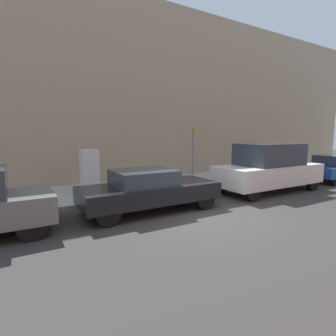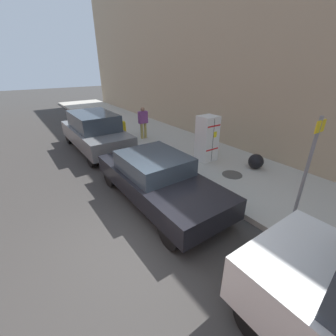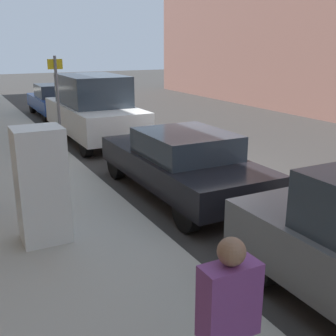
# 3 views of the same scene
# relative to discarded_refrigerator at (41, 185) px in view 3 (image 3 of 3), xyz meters

# --- Properties ---
(ground_plane) EXTENTS (80.00, 80.00, 0.00)m
(ground_plane) POSITION_rel_discarded_refrigerator_xyz_m (4.40, 2.52, -1.06)
(ground_plane) COLOR #383533
(sidewalk_slab) EXTENTS (3.91, 44.00, 0.17)m
(sidewalk_slab) POSITION_rel_discarded_refrigerator_xyz_m (-0.19, 2.52, -0.98)
(sidewalk_slab) COLOR #B2ADA0
(sidewalk_slab) RESTS_ON ground
(discarded_refrigerator) EXTENTS (0.72, 0.66, 1.78)m
(discarded_refrigerator) POSITION_rel_discarded_refrigerator_xyz_m (0.00, 0.00, 0.00)
(discarded_refrigerator) COLOR white
(discarded_refrigerator) RESTS_ON sidewalk_slab
(manhole_cover) EXTENTS (0.70, 0.70, 0.02)m
(manhole_cover) POSITION_rel_discarded_refrigerator_xyz_m (0.22, 1.58, -0.88)
(manhole_cover) COLOR #47443F
(manhole_cover) RESTS_ON sidewalk_slab
(street_sign_post) EXTENTS (0.36, 0.07, 2.68)m
(street_sign_post) POSITION_rel_discarded_refrigerator_xyz_m (1.31, 4.27, 0.60)
(street_sign_post) COLOR slate
(street_sign_post) RESTS_ON sidewalk_slab
(pedestrian_walking_far) EXTENTS (0.47, 0.22, 1.61)m
(pedestrian_walking_far) POSITION_rel_discarded_refrigerator_xyz_m (0.60, -4.03, 0.03)
(pedestrian_walking_far) COLOR #A8934C
(pedestrian_walking_far) RESTS_ON sidewalk_slab
(parked_sedan_dark) EXTENTS (1.88, 4.63, 1.41)m
(parked_sedan_dark) POSITION_rel_discarded_refrigerator_xyz_m (3.10, 1.18, -0.32)
(parked_sedan_dark) COLOR black
(parked_sedan_dark) RESTS_ON ground
(parked_van_white) EXTENTS (2.03, 5.14, 2.16)m
(parked_van_white) POSITION_rel_discarded_refrigerator_xyz_m (3.10, 7.16, 0.02)
(parked_van_white) COLOR silver
(parked_van_white) RESTS_ON ground
(parked_hatchback_blue) EXTENTS (1.74, 4.07, 1.42)m
(parked_hatchback_blue) POSITION_rel_discarded_refrigerator_xyz_m (3.10, 12.67, -0.34)
(parked_hatchback_blue) COLOR #23479E
(parked_hatchback_blue) RESTS_ON ground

